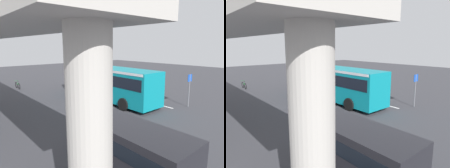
% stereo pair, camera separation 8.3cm
% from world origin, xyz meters
% --- Properties ---
extents(ground, '(80.00, 80.00, 0.00)m').
position_xyz_m(ground, '(0.00, 0.00, 0.00)').
color(ground, '#38383D').
extents(city_bus, '(11.54, 2.85, 3.15)m').
position_xyz_m(city_bus, '(-0.97, -0.89, 1.88)').
color(city_bus, '#0C8493').
rests_on(city_bus, ground).
extents(parked_van, '(4.80, 2.17, 2.05)m').
position_xyz_m(parked_van, '(-10.97, 5.96, 1.18)').
color(parked_van, black).
rests_on(parked_van, ground).
extents(bicycle_green, '(1.77, 0.44, 0.96)m').
position_xyz_m(bicycle_green, '(10.04, 4.03, 0.37)').
color(bicycle_green, black).
rests_on(bicycle_green, ground).
extents(pedestrian, '(0.38, 0.38, 1.79)m').
position_xyz_m(pedestrian, '(-2.56, 1.64, 0.89)').
color(pedestrian, '#2D2D38').
rests_on(pedestrian, ground).
extents(traffic_sign, '(0.08, 0.60, 2.80)m').
position_xyz_m(traffic_sign, '(-7.56, -4.50, 1.89)').
color(traffic_sign, slate).
rests_on(traffic_sign, ground).
extents(lane_dash_leftmost, '(2.00, 0.20, 0.01)m').
position_xyz_m(lane_dash_leftmost, '(-6.00, -3.12, 0.00)').
color(lane_dash_leftmost, silver).
rests_on(lane_dash_leftmost, ground).
extents(lane_dash_left, '(2.00, 0.20, 0.01)m').
position_xyz_m(lane_dash_left, '(-2.00, -3.12, 0.00)').
color(lane_dash_left, silver).
rests_on(lane_dash_left, ground).
extents(lane_dash_centre, '(2.00, 0.20, 0.01)m').
position_xyz_m(lane_dash_centre, '(2.00, -3.12, 0.00)').
color(lane_dash_centre, silver).
rests_on(lane_dash_centre, ground).
extents(lane_dash_right, '(2.00, 0.20, 0.01)m').
position_xyz_m(lane_dash_right, '(6.00, -3.12, 0.00)').
color(lane_dash_right, silver).
rests_on(lane_dash_right, ground).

